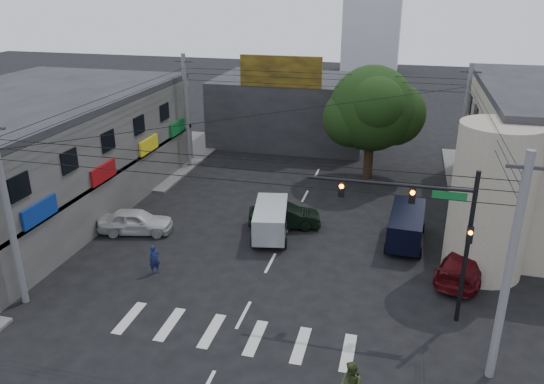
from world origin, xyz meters
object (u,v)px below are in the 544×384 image
at_px(maroon_sedan, 465,263).
at_px(white_compact, 136,221).
at_px(traffic_gantry, 430,220).
at_px(street_tree, 372,109).
at_px(utility_pole_far_right, 463,129).
at_px(utility_pole_near_right, 508,273).
at_px(utility_pole_near_left, 8,214).
at_px(traffic_officer, 154,260).
at_px(dark_sedan, 284,216).
at_px(navy_van, 406,228).
at_px(utility_pole_far_left, 186,112).
at_px(silver_minivan, 271,221).

bearing_deg(maroon_sedan, white_compact, 15.25).
bearing_deg(traffic_gantry, white_compact, 164.38).
relative_size(street_tree, utility_pole_far_right, 0.95).
xyz_separation_m(street_tree, utility_pole_near_right, (6.50, -21.50, -0.87)).
relative_size(utility_pole_near_left, utility_pole_far_right, 1.00).
xyz_separation_m(utility_pole_far_right, white_compact, (-19.39, -12.33, -3.84)).
bearing_deg(traffic_officer, maroon_sedan, -29.92).
bearing_deg(dark_sedan, traffic_gantry, -147.55).
xyz_separation_m(utility_pole_near_left, utility_pole_far_right, (21.00, 20.50, 0.00)).
bearing_deg(utility_pole_far_right, street_tree, 171.25).
height_order(white_compact, navy_van, navy_van).
xyz_separation_m(utility_pole_far_left, white_compact, (1.61, -12.33, -3.84)).
xyz_separation_m(navy_van, traffic_officer, (-12.71, -6.82, -0.18)).
relative_size(traffic_gantry, utility_pole_far_right, 0.78).
height_order(utility_pole_far_right, silver_minivan, utility_pole_far_right).
distance_m(street_tree, navy_van, 11.98).
xyz_separation_m(utility_pole_near_right, traffic_officer, (-16.13, 4.01, -3.81)).
relative_size(white_compact, traffic_officer, 2.99).
xyz_separation_m(dark_sedan, silver_minivan, (-0.51, -1.47, 0.22)).
relative_size(utility_pole_near_right, silver_minivan, 1.96).
height_order(dark_sedan, traffic_officer, traffic_officer).
distance_m(utility_pole_near_left, silver_minivan, 14.22).
distance_m(street_tree, utility_pole_far_right, 6.63).
distance_m(utility_pole_near_right, white_compact, 21.39).
distance_m(white_compact, traffic_officer, 5.28).
distance_m(utility_pole_near_right, silver_minivan, 15.37).
height_order(street_tree, traffic_gantry, street_tree).
bearing_deg(utility_pole_far_right, utility_pole_near_left, -135.69).
bearing_deg(traffic_officer, utility_pole_near_right, -56.80).
bearing_deg(traffic_gantry, street_tree, 101.99).
bearing_deg(white_compact, street_tree, -56.80).
bearing_deg(navy_van, utility_pole_far_right, -16.33).
bearing_deg(utility_pole_far_right, dark_sedan, -139.33).
xyz_separation_m(maroon_sedan, traffic_officer, (-15.73, -3.61, 0.01)).
distance_m(silver_minivan, traffic_officer, 7.49).
relative_size(utility_pole_near_left, dark_sedan, 1.96).
xyz_separation_m(dark_sedan, navy_van, (7.37, -0.38, 0.24)).
relative_size(utility_pole_near_right, dark_sedan, 1.96).
xyz_separation_m(utility_pole_far_right, navy_van, (-3.43, -9.66, -3.63)).
distance_m(street_tree, traffic_gantry, 18.42).
bearing_deg(utility_pole_near_right, dark_sedan, 133.92).
distance_m(utility_pole_near_left, white_compact, 9.17).
xyz_separation_m(utility_pole_near_left, navy_van, (17.57, 10.84, -3.63)).
bearing_deg(white_compact, traffic_officer, -154.64).
height_order(maroon_sedan, traffic_officer, traffic_officer).
relative_size(utility_pole_near_right, navy_van, 1.86).
bearing_deg(traffic_gantry, navy_van, 95.84).
relative_size(traffic_gantry, traffic_officer, 4.56).
relative_size(maroon_sedan, traffic_officer, 3.65).
bearing_deg(silver_minivan, navy_van, -92.59).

